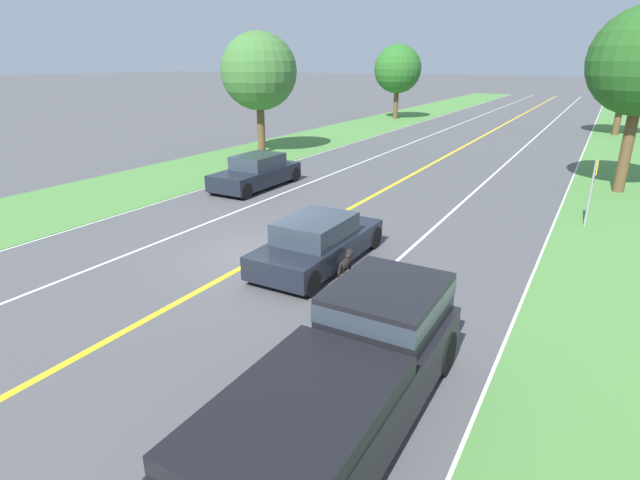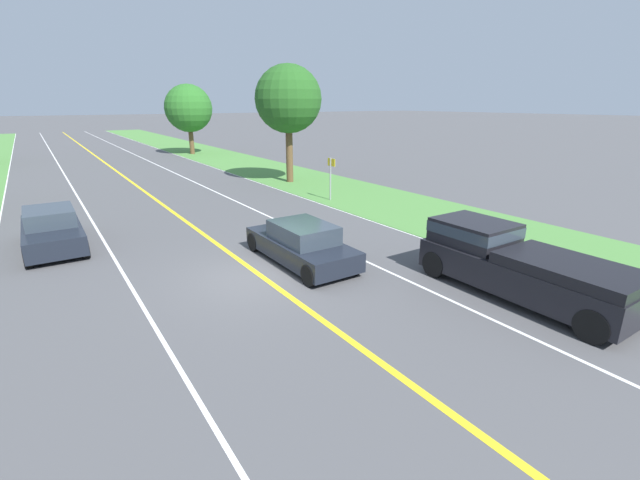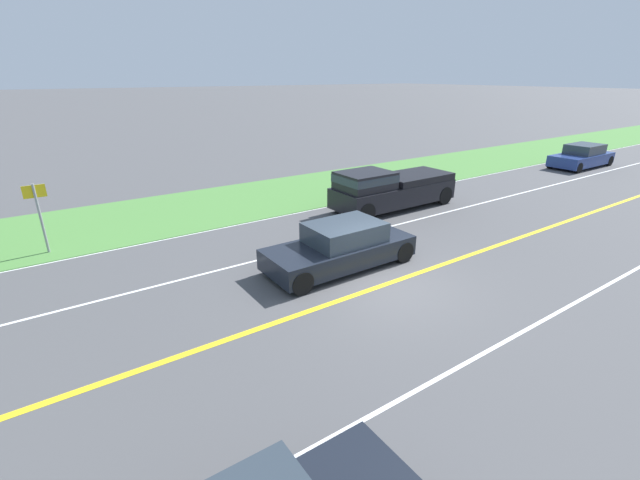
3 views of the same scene
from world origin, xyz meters
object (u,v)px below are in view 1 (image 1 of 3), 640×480
at_px(roadside_tree_left_near, 259,72).
at_px(roadside_tree_left_far, 398,69).
at_px(dog, 346,262).
at_px(pickup_truck, 351,371).
at_px(ego_car, 318,242).
at_px(street_sign, 593,185).
at_px(oncoming_car, 256,173).
at_px(roadside_tree_right_far, 627,72).

bearing_deg(roadside_tree_left_near, roadside_tree_left_far, 89.77).
distance_m(dog, pickup_truck, 5.43).
distance_m(ego_car, street_sign, 9.59).
height_order(oncoming_car, street_sign, street_sign).
height_order(pickup_truck, street_sign, street_sign).
distance_m(pickup_truck, roadside_tree_left_far, 43.70).
distance_m(dog, roadside_tree_left_far, 38.40).
bearing_deg(oncoming_car, roadside_tree_left_near, -55.53).
bearing_deg(pickup_truck, street_sign, 78.17).
bearing_deg(roadside_tree_left_near, pickup_truck, -50.93).
relative_size(dog, roadside_tree_right_far, 0.16).
distance_m(dog, street_sign, 9.34).
bearing_deg(pickup_truck, dog, 117.47).
bearing_deg(street_sign, dog, -123.50).
distance_m(roadside_tree_left_near, roadside_tree_left_far, 21.75).
relative_size(ego_car, pickup_truck, 0.81).
bearing_deg(dog, roadside_tree_left_far, 100.46).
bearing_deg(ego_car, roadside_tree_left_far, 108.30).
bearing_deg(oncoming_car, dog, 139.01).
bearing_deg(roadside_tree_left_near, roadside_tree_right_far, 45.85).
height_order(ego_car, street_sign, street_sign).
height_order(roadside_tree_right_far, roadside_tree_left_near, roadside_tree_left_near).
bearing_deg(roadside_tree_right_far, dog, -99.77).
distance_m(ego_car, roadside_tree_right_far, 33.88).
bearing_deg(roadside_tree_left_far, oncoming_car, -80.34).
bearing_deg(roadside_tree_right_far, pickup_truck, -94.88).
distance_m(ego_car, oncoming_car, 9.28).
height_order(roadside_tree_left_near, roadside_tree_left_far, roadside_tree_left_near).
relative_size(ego_car, roadside_tree_right_far, 0.67).
distance_m(roadside_tree_left_far, street_sign, 33.59).
height_order(pickup_truck, oncoming_car, pickup_truck).
bearing_deg(ego_car, pickup_truck, -55.76).
bearing_deg(roadside_tree_right_far, roadside_tree_left_near, -134.15).
bearing_deg(roadside_tree_right_far, oncoming_car, -117.17).
distance_m(pickup_truck, roadside_tree_left_near, 24.77).
relative_size(oncoming_car, roadside_tree_left_far, 0.67).
bearing_deg(ego_car, roadside_tree_right_far, 78.20).
relative_size(dog, pickup_truck, 0.20).
xyz_separation_m(roadside_tree_right_far, street_sign, (-0.64, -25.72, -3.05)).
bearing_deg(ego_car, roadside_tree_left_near, 130.79).
bearing_deg(dog, ego_car, 146.28).
xyz_separation_m(ego_car, pickup_truck, (3.62, -5.31, 0.27)).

